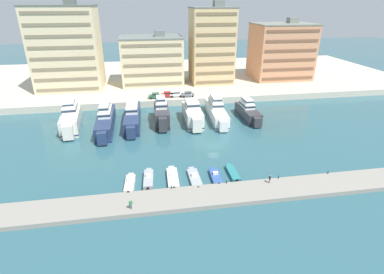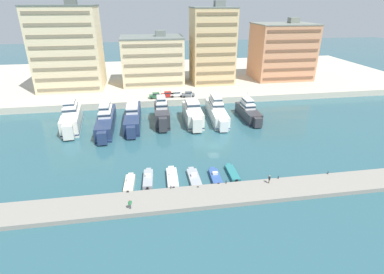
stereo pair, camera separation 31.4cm
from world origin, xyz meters
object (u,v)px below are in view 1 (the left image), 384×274
Objects in this scene: yacht_navy_left at (106,120)px; yacht_ivory_center at (193,114)px; motorboat_teal_center_right at (233,173)px; pedestrian_mid_deck at (270,178)px; car_grey_center_left at (188,94)px; motorboat_cream_far_left at (130,184)px; motorboat_grey_center_left at (195,178)px; motorboat_white_mid_left at (173,178)px; yacht_ivory_far_left at (71,118)px; pedestrian_near_edge at (131,204)px; yacht_navy_mid_left at (132,117)px; yacht_white_center_right at (216,111)px; motorboat_grey_left at (149,179)px; car_green_far_left at (155,95)px; yacht_charcoal_center_left at (162,114)px; car_red_left at (167,94)px; car_white_mid_left at (176,94)px; motorboat_blue_center at (216,176)px; yacht_charcoal_mid_right at (248,112)px.

yacht_navy_left is 1.37× the size of yacht_ivory_center.
pedestrian_mid_deck is at bearing -43.25° from motorboat_teal_center_right.
motorboat_cream_far_left is at bearing -110.90° from car_grey_center_left.
motorboat_grey_center_left is at bearing 0.65° from motorboat_cream_far_left.
motorboat_cream_far_left reaches higher than motorboat_teal_center_right.
motorboat_cream_far_left is at bearing -177.72° from motorboat_teal_center_right.
motorboat_white_mid_left is 46.52m from car_grey_center_left.
yacht_navy_left is at bearing -12.45° from yacht_ivory_far_left.
yacht_navy_mid_left is at bearing 90.35° from pedestrian_near_edge.
yacht_white_center_right is 2.85× the size of motorboat_grey_center_left.
motorboat_white_mid_left is (-8.47, -28.07, -1.98)m from yacht_ivory_center.
motorboat_white_mid_left is at bearing -0.97° from motorboat_grey_left.
car_green_far_left is at bearing 104.97° from motorboat_teal_center_right.
pedestrian_near_edge is (-6.76, -53.89, -1.28)m from car_green_far_left.
yacht_navy_left is at bearing -174.47° from yacht_charcoal_center_left.
motorboat_teal_center_right is at bearing -0.21° from motorboat_grey_left.
motorboat_grey_left reaches higher than motorboat_teal_center_right.
yacht_navy_left reaches higher than motorboat_cream_far_left.
car_red_left is (10.92, 46.94, 2.52)m from motorboat_cream_far_left.
car_white_mid_left is 3.74m from car_grey_center_left.
motorboat_grey_left is (3.20, -29.68, -1.49)m from yacht_navy_mid_left.
yacht_ivory_center reaches higher than car_green_far_left.
motorboat_cream_far_left is 3.82× the size of pedestrian_near_edge.
pedestrian_mid_deck is at bearing -54.84° from yacht_navy_mid_left.
motorboat_blue_center reaches higher than motorboat_teal_center_right.
yacht_navy_left reaches higher than motorboat_grey_center_left.
yacht_charcoal_mid_right is at bearing 2.07° from yacht_ivory_center.
pedestrian_near_edge reaches higher than motorboat_white_mid_left.
yacht_white_center_right is 5.17× the size of car_red_left.
yacht_charcoal_center_left is 2.37× the size of motorboat_cream_far_left.
motorboat_teal_center_right is (-12.92, -28.62, -1.61)m from yacht_charcoal_mid_right.
motorboat_cream_far_left is at bearing -106.57° from car_white_mid_left.
yacht_ivory_far_left is 1.14× the size of yacht_ivory_center.
yacht_navy_mid_left is 17.30m from car_green_far_left.
yacht_white_center_right is at bearing 82.27° from motorboat_teal_center_right.
motorboat_cream_far_left is (-0.15, -30.51, -1.54)m from yacht_navy_mid_left.
motorboat_grey_left is at bearing -99.32° from car_red_left.
yacht_ivory_far_left is 33.76m from car_white_mid_left.
motorboat_cream_far_left is 0.97× the size of motorboat_teal_center_right.
car_white_mid_left is (20.62, 18.31, 0.75)m from yacht_navy_left.
yacht_navy_mid_left is (6.83, 1.96, -0.23)m from yacht_navy_left.
car_grey_center_left is at bearing -6.72° from car_red_left.
yacht_ivory_far_left is at bearing -154.80° from car_grey_center_left.
car_grey_center_left is at bearing 97.89° from pedestrian_mid_deck.
car_red_left reaches higher than pedestrian_mid_deck.
motorboat_white_mid_left is 1.87× the size of car_red_left.
pedestrian_near_edge is (-15.88, -36.41, -0.68)m from yacht_ivory_center.
yacht_white_center_right reaches higher than motorboat_blue_center.
yacht_white_center_right is 2.77× the size of motorboat_white_mid_left.
car_red_left is (26.52, 16.43, 0.43)m from yacht_ivory_far_left.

